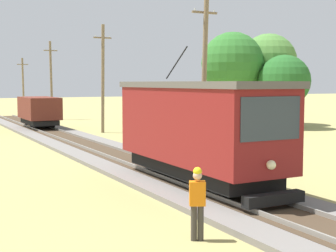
{
  "coord_description": "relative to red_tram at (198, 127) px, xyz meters",
  "views": [
    {
      "loc": [
        -9.0,
        4.49,
        3.78
      ],
      "look_at": [
        0.7,
        23.16,
        1.93
      ],
      "focal_mm": 52.86,
      "sensor_mm": 36.0,
      "label": 1
    }
  ],
  "objects": [
    {
      "name": "tree_left_near",
      "position": [
        15.35,
        19.98,
        3.22
      ],
      "size": [
        5.3,
        5.3,
        8.07
      ],
      "color": "#4C3823",
      "rests_on": "ground"
    },
    {
      "name": "utility_pole_mid",
      "position": [
        3.79,
        5.77,
        1.98
      ],
      "size": [
        1.4,
        0.61,
        8.15
      ],
      "color": "#7A664C",
      "rests_on": "ground"
    },
    {
      "name": "tree_left_far",
      "position": [
        19.47,
        20.31,
        3.42
      ],
      "size": [
        5.05,
        5.05,
        8.15
      ],
      "color": "#4C3823",
      "rests_on": "ground"
    },
    {
      "name": "utility_pole_distant",
      "position": [
        3.79,
        35.58,
        1.91
      ],
      "size": [
        1.4,
        0.6,
        8.01
      ],
      "color": "#7A664C",
      "rests_on": "ground"
    },
    {
      "name": "track_worker",
      "position": [
        -3.04,
        -5.05,
        -1.21
      ],
      "size": [
        0.45,
        0.38,
        1.78
      ],
      "rotation": [
        0.0,
        0.0,
        1.12
      ],
      "color": "#38332D",
      "rests_on": "ground"
    },
    {
      "name": "utility_pole_far",
      "position": [
        3.79,
        20.21,
        1.94
      ],
      "size": [
        1.4,
        0.56,
        8.08
      ],
      "color": "#7A664C",
      "rests_on": "ground"
    },
    {
      "name": "red_tram",
      "position": [
        0.0,
        0.0,
        0.0
      ],
      "size": [
        2.6,
        8.54,
        4.79
      ],
      "color": "maroon",
      "rests_on": "rail_right"
    },
    {
      "name": "tree_right_near",
      "position": [
        18.27,
        16.74,
        1.72
      ],
      "size": [
        4.3,
        4.3,
        6.07
      ],
      "color": "#4C3823",
      "rests_on": "ground"
    },
    {
      "name": "freight_car",
      "position": [
        -0.0,
        24.57,
        -0.64
      ],
      "size": [
        2.4,
        5.2,
        2.31
      ],
      "color": "maroon",
      "rests_on": "rail_right"
    },
    {
      "name": "utility_pole_horizon",
      "position": [
        3.79,
        49.91,
        1.37
      ],
      "size": [
        1.4,
        0.58,
        6.94
      ],
      "color": "#7A664C",
      "rests_on": "ground"
    }
  ]
}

